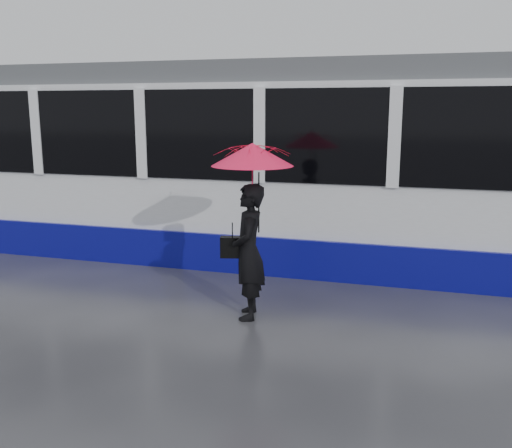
% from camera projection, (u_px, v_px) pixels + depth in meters
% --- Properties ---
extents(ground, '(90.00, 90.00, 0.00)m').
position_uv_depth(ground, '(206.00, 297.00, 8.01)').
color(ground, '#27272C').
rests_on(ground, ground).
extents(rails, '(34.00, 1.51, 0.02)m').
position_uv_depth(rails, '(257.00, 254.00, 10.36)').
color(rails, '#3F3D38').
rests_on(rails, ground).
extents(tram, '(26.00, 2.56, 3.35)m').
position_uv_depth(tram, '(200.00, 163.00, 10.34)').
color(tram, white).
rests_on(tram, ground).
extents(woman, '(0.56, 0.71, 1.70)m').
position_uv_depth(woman, '(249.00, 252.00, 7.10)').
color(woman, black).
rests_on(woman, ground).
extents(umbrella, '(1.23, 1.23, 1.15)m').
position_uv_depth(umbrella, '(252.00, 171.00, 6.88)').
color(umbrella, '#E4135B').
rests_on(umbrella, ground).
extents(handbag, '(0.33, 0.21, 0.44)m').
position_uv_depth(handbag, '(232.00, 247.00, 7.17)').
color(handbag, black).
rests_on(handbag, ground).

